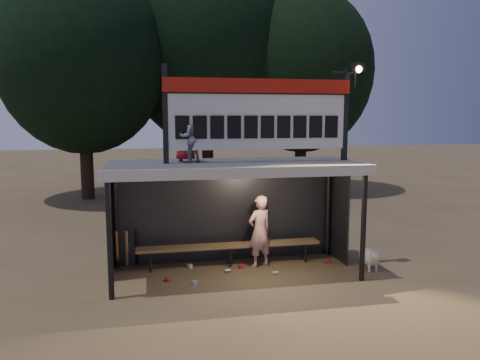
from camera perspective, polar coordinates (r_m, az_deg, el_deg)
name	(u,v)px	position (r m, az deg, el deg)	size (l,w,h in m)	color
ground	(234,274)	(9.87, -0.69, -11.34)	(80.00, 80.00, 0.00)	brown
player	(260,231)	(10.11, 2.41, -6.26)	(0.57, 0.37, 1.56)	white
child_a	(188,137)	(9.28, -6.32, 5.20)	(0.49, 0.38, 1.00)	gray
child_b	(185,136)	(9.56, -6.67, 5.34)	(0.50, 0.33, 1.03)	maroon
dugout_shelter	(232,184)	(9.67, -0.98, -0.47)	(5.10, 2.08, 2.32)	#414144
scoreboard_assembly	(262,112)	(9.44, 2.65, 8.33)	(4.10, 0.27, 1.99)	black
bench	(230,246)	(10.26, -1.28, -8.07)	(4.00, 0.35, 0.48)	olive
tree_left	(82,56)	(19.43, -18.69, 14.08)	(6.46, 6.46, 9.27)	#302015
tree_mid	(207,48)	(21.05, -4.08, 15.72)	(7.22, 7.22, 10.36)	black
tree_right	(302,71)	(20.88, 7.56, 13.04)	(6.08, 6.08, 8.72)	black
dog	(370,257)	(10.40, 15.56, -9.01)	(0.36, 0.81, 0.49)	#EFE6CF
bats	(127,249)	(10.37, -13.65, -8.12)	(0.47, 0.32, 0.84)	olive
litter	(238,270)	(9.95, -0.22, -10.95)	(3.65, 1.15, 0.08)	red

